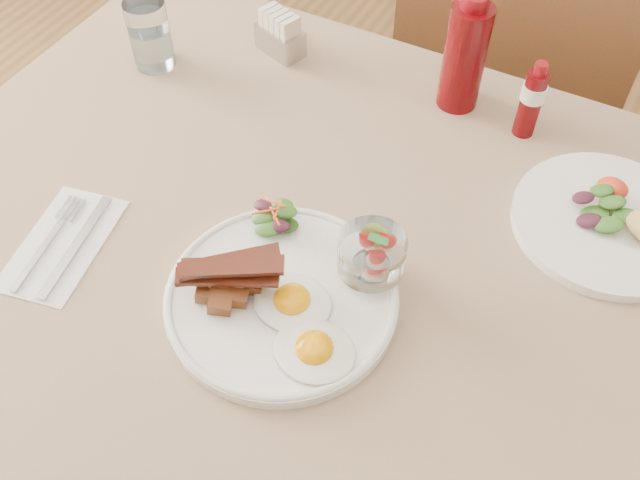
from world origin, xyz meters
TOP-DOWN VIEW (x-y plane):
  - table at (0.00, 0.00)m, footprint 1.33×0.88m
  - chair_far at (0.00, 0.66)m, footprint 0.42×0.42m
  - main_plate at (-0.07, -0.11)m, footprint 0.28×0.28m
  - fried_eggs at (-0.03, -0.14)m, footprint 0.15×0.13m
  - bacon_potato_pile at (-0.13, -0.13)m, footprint 0.13×0.10m
  - side_salad at (-0.13, -0.02)m, footprint 0.07×0.07m
  - fruit_cup at (0.01, -0.04)m, footprint 0.08×0.08m
  - second_plate at (0.26, 0.19)m, footprint 0.27×0.25m
  - ketchup_bottle at (-0.02, 0.34)m, footprint 0.08×0.08m
  - hot_sauce_bottle at (0.09, 0.32)m, footprint 0.04×0.04m
  - sugar_caddy at (-0.32, 0.32)m, footprint 0.09×0.07m
  - water_glass at (-0.48, 0.20)m, footprint 0.06×0.06m
  - napkin_cutlery at (-0.36, -0.16)m, footprint 0.13×0.20m

SIDE VIEW (x-z plane):
  - chair_far at x=0.00m, z-range 0.06..0.99m
  - table at x=0.00m, z-range 0.29..1.04m
  - napkin_cutlery at x=-0.36m, z-range 0.75..0.76m
  - main_plate at x=-0.07m, z-range 0.75..0.77m
  - second_plate at x=0.26m, z-range 0.74..0.80m
  - fried_eggs at x=-0.03m, z-range 0.76..0.79m
  - side_salad at x=-0.13m, z-range 0.76..0.80m
  - sugar_caddy at x=-0.32m, z-range 0.75..0.82m
  - bacon_potato_pile at x=-0.13m, z-range 0.77..0.82m
  - water_glass at x=-0.48m, z-range 0.75..0.86m
  - hot_sauce_bottle at x=0.09m, z-range 0.75..0.87m
  - fruit_cup at x=0.01m, z-range 0.77..0.85m
  - ketchup_bottle at x=-0.02m, z-range 0.75..0.93m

